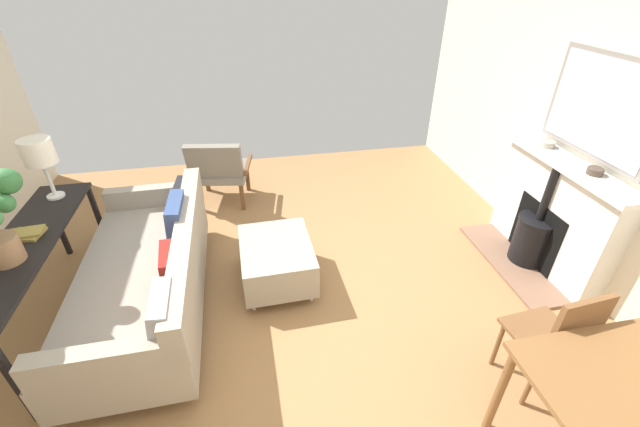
{
  "coord_description": "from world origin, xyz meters",
  "views": [
    {
      "loc": [
        0.1,
        2.6,
        2.47
      ],
      "look_at": [
        -0.42,
        -0.04,
        0.75
      ],
      "focal_mm": 22.23,
      "sensor_mm": 36.0,
      "label": 1
    }
  ],
  "objects": [
    {
      "name": "wall_left",
      "position": [
        -2.75,
        0.0,
        1.4
      ],
      "size": [
        0.12,
        5.7,
        2.8
      ],
      "primitive_type": "cube",
      "color": "silver",
      "rests_on": "ground"
    },
    {
      "name": "console_table",
      "position": [
        1.77,
        -0.05,
        0.68
      ],
      "size": [
        0.43,
        1.86,
        0.75
      ],
      "color": "black",
      "rests_on": "ground"
    },
    {
      "name": "ground_plane",
      "position": [
        0.0,
        0.0,
        -0.0
      ],
      "size": [
        5.49,
        5.7,
        0.01
      ],
      "primitive_type": "cube",
      "color": "olive"
    },
    {
      "name": "fireplace",
      "position": [
        -2.54,
        0.03,
        0.47
      ],
      "size": [
        0.61,
        1.39,
        1.05
      ],
      "color": "brown",
      "rests_on": "ground"
    },
    {
      "name": "sofa",
      "position": [
        0.98,
        -0.05,
        0.34
      ],
      "size": [
        0.95,
        2.08,
        0.83
      ],
      "color": "#B2B2B7",
      "rests_on": "ground"
    },
    {
      "name": "table_lamp_near_end",
      "position": [
        1.77,
        -0.75,
        1.15
      ],
      "size": [
        0.24,
        0.24,
        0.53
      ],
      "color": "white",
      "rests_on": "console_table"
    },
    {
      "name": "mantel_bowl_near",
      "position": [
        -2.57,
        -0.29,
        1.08
      ],
      "size": [
        0.12,
        0.12,
        0.05
      ],
      "color": "#9E9384",
      "rests_on": "fireplace"
    },
    {
      "name": "dining_chair_near_fireplace",
      "position": [
        -1.66,
        1.27,
        0.53
      ],
      "size": [
        0.43,
        0.43,
        0.91
      ],
      "color": "brown",
      "rests_on": "ground"
    },
    {
      "name": "mirror_over_mantel",
      "position": [
        -2.66,
        0.03,
        1.51
      ],
      "size": [
        0.04,
        1.06,
        0.8
      ],
      "color": "gray"
    },
    {
      "name": "armchair_accent",
      "position": [
        0.45,
        -1.64,
        0.47
      ],
      "size": [
        0.76,
        0.7,
        0.83
      ],
      "color": "brown",
      "rests_on": "ground"
    },
    {
      "name": "ottoman",
      "position": [
        -0.05,
        -0.14,
        0.25
      ],
      "size": [
        0.63,
        0.77,
        0.41
      ],
      "color": "#B2B2B7",
      "rests_on": "ground"
    },
    {
      "name": "mantel_bowl_far",
      "position": [
        -2.57,
        0.27,
        1.08
      ],
      "size": [
        0.12,
        0.12,
        0.05
      ],
      "color": "#47382D",
      "rests_on": "fireplace"
    },
    {
      "name": "dining_table",
      "position": [
        -1.65,
        1.77,
        0.65
      ],
      "size": [
        1.02,
        0.74,
        0.76
      ],
      "color": "brown",
      "rests_on": "ground"
    },
    {
      "name": "book_stack",
      "position": [
        1.77,
        -0.16,
        0.77
      ],
      "size": [
        0.24,
        0.21,
        0.04
      ],
      "color": "olive",
      "rests_on": "console_table"
    }
  ]
}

